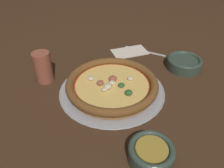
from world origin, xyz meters
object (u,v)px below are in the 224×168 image
object	(u,v)px
drinking_cup	(43,67)
fork	(142,51)
pizza_tray	(112,89)
bowl_far	(184,63)
bowl_near	(151,152)
pizza	(112,84)
napkin	(130,51)

from	to	relation	value
drinking_cup	fork	distance (m)	0.46
pizza_tray	drinking_cup	size ratio (longest dim) A/B	3.23
pizza_tray	bowl_far	world-z (taller)	bowl_far
bowl_near	bowl_far	size ratio (longest dim) A/B	0.84
pizza_tray	pizza	world-z (taller)	pizza
bowl_near	drinking_cup	xyz separation A→B (m)	(-0.40, 0.29, 0.03)
bowl_near	pizza	bearing A→B (deg)	117.06
napkin	drinking_cup	bearing A→B (deg)	-139.01
pizza_tray	napkin	bearing A→B (deg)	81.57
bowl_near	bowl_far	distance (m)	0.47
bowl_near	drinking_cup	distance (m)	0.49
napkin	fork	bearing A→B (deg)	19.04
pizza_tray	drinking_cup	bearing A→B (deg)	174.13
pizza	bowl_far	xyz separation A→B (m)	(0.27, 0.19, -0.00)
pizza	bowl_far	distance (m)	0.33
pizza	napkin	bearing A→B (deg)	81.58
pizza_tray	bowl_far	size ratio (longest dim) A/B	2.68
pizza	drinking_cup	size ratio (longest dim) A/B	2.80
pizza_tray	napkin	xyz separation A→B (m)	(0.04, 0.29, 0.00)
drinking_cup	napkin	distance (m)	0.40
pizza_tray	fork	distance (m)	0.33
bowl_near	napkin	bearing A→B (deg)	99.51
pizza_tray	bowl_far	bearing A→B (deg)	34.39
pizza	bowl_far	bearing A→B (deg)	34.41
pizza	bowl_near	xyz separation A→B (m)	(0.14, -0.27, 0.00)
bowl_near	drinking_cup	world-z (taller)	drinking_cup
pizza_tray	napkin	size ratio (longest dim) A/B	2.05
fork	pizza	bearing A→B (deg)	90.80
napkin	bowl_far	bearing A→B (deg)	-24.10
pizza	napkin	xyz separation A→B (m)	(0.04, 0.29, -0.02)
pizza_tray	bowl_near	size ratio (longest dim) A/B	3.20
pizza	napkin	world-z (taller)	pizza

